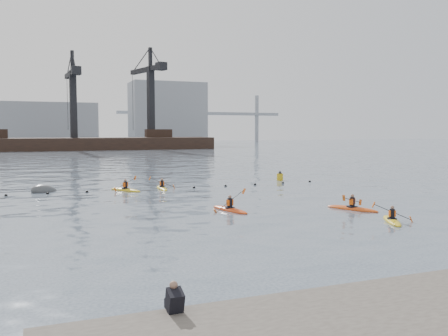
{
  "coord_description": "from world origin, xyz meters",
  "views": [
    {
      "loc": [
        -8.55,
        -16.96,
        5.03
      ],
      "look_at": [
        1.65,
        9.06,
        2.8
      ],
      "focal_mm": 38.0,
      "sensor_mm": 36.0,
      "label": 1
    }
  ],
  "objects_px": {
    "nav_buoy": "(280,177)",
    "kayaker_4": "(352,208)",
    "kayaker_3": "(162,188)",
    "kayaker_1": "(392,220)",
    "mooring_buoy": "(44,192)",
    "kayaker_0": "(230,209)",
    "kayaker_5": "(125,189)"
  },
  "relations": [
    {
      "from": "nav_buoy",
      "to": "kayaker_4",
      "type": "bearing_deg",
      "value": -103.31
    },
    {
      "from": "kayaker_3",
      "to": "nav_buoy",
      "type": "bearing_deg",
      "value": 13.98
    },
    {
      "from": "kayaker_1",
      "to": "mooring_buoy",
      "type": "distance_m",
      "value": 27.17
    },
    {
      "from": "kayaker_1",
      "to": "nav_buoy",
      "type": "relative_size",
      "value": 2.7
    },
    {
      "from": "mooring_buoy",
      "to": "kayaker_0",
      "type": "bearing_deg",
      "value": -52.51
    },
    {
      "from": "kayaker_4",
      "to": "mooring_buoy",
      "type": "distance_m",
      "value": 24.5
    },
    {
      "from": "kayaker_3",
      "to": "kayaker_5",
      "type": "distance_m",
      "value": 3.13
    },
    {
      "from": "kayaker_4",
      "to": "kayaker_5",
      "type": "distance_m",
      "value": 18.91
    },
    {
      "from": "kayaker_1",
      "to": "kayaker_3",
      "type": "bearing_deg",
      "value": 141.36
    },
    {
      "from": "kayaker_3",
      "to": "mooring_buoy",
      "type": "xyz_separation_m",
      "value": [
        -9.45,
        1.64,
        -0.1
      ]
    },
    {
      "from": "kayaker_1",
      "to": "mooring_buoy",
      "type": "relative_size",
      "value": 1.34
    },
    {
      "from": "kayaker_4",
      "to": "mooring_buoy",
      "type": "xyz_separation_m",
      "value": [
        -18.11,
        16.5,
        -0.11
      ]
    },
    {
      "from": "kayaker_1",
      "to": "mooring_buoy",
      "type": "height_order",
      "value": "kayaker_1"
    },
    {
      "from": "kayaker_0",
      "to": "kayaker_1",
      "type": "height_order",
      "value": "kayaker_0"
    },
    {
      "from": "kayaker_4",
      "to": "kayaker_5",
      "type": "xyz_separation_m",
      "value": [
        -11.79,
        14.78,
        -0.0
      ]
    },
    {
      "from": "kayaker_4",
      "to": "kayaker_5",
      "type": "height_order",
      "value": "kayaker_5"
    },
    {
      "from": "mooring_buoy",
      "to": "kayaker_3",
      "type": "bearing_deg",
      "value": -9.85
    },
    {
      "from": "mooring_buoy",
      "to": "kayaker_4",
      "type": "bearing_deg",
      "value": -42.33
    },
    {
      "from": "kayaker_3",
      "to": "nav_buoy",
      "type": "distance_m",
      "value": 13.01
    },
    {
      "from": "kayaker_3",
      "to": "nav_buoy",
      "type": "relative_size",
      "value": 2.86
    },
    {
      "from": "kayaker_5",
      "to": "kayaker_1",
      "type": "bearing_deg",
      "value": -91.73
    },
    {
      "from": "mooring_buoy",
      "to": "nav_buoy",
      "type": "height_order",
      "value": "nav_buoy"
    },
    {
      "from": "kayaker_0",
      "to": "kayaker_1",
      "type": "relative_size",
      "value": 1.15
    },
    {
      "from": "kayaker_3",
      "to": "kayaker_5",
      "type": "height_order",
      "value": "kayaker_5"
    },
    {
      "from": "kayaker_3",
      "to": "nav_buoy",
      "type": "xyz_separation_m",
      "value": [
        12.77,
        2.5,
        0.25
      ]
    },
    {
      "from": "kayaker_5",
      "to": "mooring_buoy",
      "type": "height_order",
      "value": "kayaker_5"
    },
    {
      "from": "kayaker_5",
      "to": "mooring_buoy",
      "type": "distance_m",
      "value": 6.55
    },
    {
      "from": "kayaker_0",
      "to": "kayaker_3",
      "type": "height_order",
      "value": "kayaker_0"
    },
    {
      "from": "kayaker_1",
      "to": "kayaker_4",
      "type": "bearing_deg",
      "value": 112.27
    },
    {
      "from": "kayaker_4",
      "to": "nav_buoy",
      "type": "height_order",
      "value": "kayaker_4"
    },
    {
      "from": "kayaker_3",
      "to": "kayaker_0",
      "type": "bearing_deg",
      "value": -81.14
    },
    {
      "from": "kayaker_3",
      "to": "nav_buoy",
      "type": "height_order",
      "value": "kayaker_3"
    }
  ]
}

